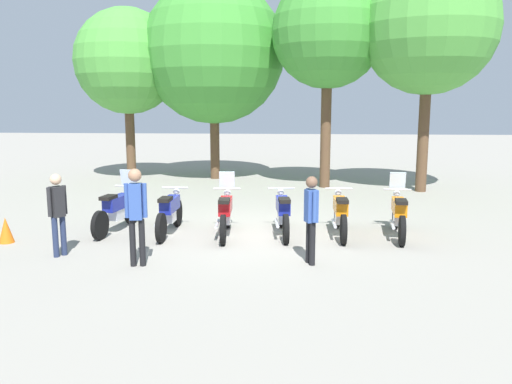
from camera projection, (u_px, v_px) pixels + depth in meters
ground_plane at (254, 235)px, 11.69m from camera, size 80.00×80.00×0.00m
motorcycle_0 at (117, 209)px, 12.00m from camera, size 0.67×2.18×1.37m
motorcycle_1 at (170, 212)px, 11.75m from camera, size 0.62×2.19×0.99m
motorcycle_2 at (225, 212)px, 11.61m from camera, size 0.62×2.19×1.37m
motorcycle_3 at (283, 213)px, 11.66m from camera, size 0.62×2.19×0.99m
motorcycle_4 at (340, 213)px, 11.62m from camera, size 0.62×2.19×0.99m
motorcycle_5 at (399, 213)px, 11.50m from camera, size 0.63×2.19×1.37m
person_0 at (58, 209)px, 9.92m from camera, size 0.29×0.38×1.61m
person_1 at (311, 214)px, 9.43m from camera, size 0.28×0.40×1.63m
person_2 at (136, 209)px, 9.29m from camera, size 0.41×0.27×1.79m
tree_0 at (127, 62)px, 19.83m from camera, size 4.01×4.01×6.54m
tree_1 at (214, 52)px, 19.76m from camera, size 5.43×5.43×7.58m
tree_2 at (328, 33)px, 17.54m from camera, size 3.82×3.82×7.24m
tree_3 at (429, 27)px, 16.64m from camera, size 4.38×4.38×7.57m
traffic_cone at (6, 230)px, 11.00m from camera, size 0.32×0.32×0.55m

